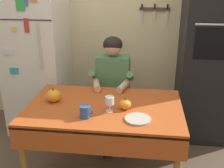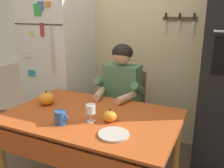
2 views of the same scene
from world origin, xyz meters
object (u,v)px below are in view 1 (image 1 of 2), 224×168
(refrigerator, at_px, (38,59))
(serving_tray, at_px, (138,119))
(chair_behind_person, at_px, (114,95))
(seated_person, at_px, (112,83))
(wine_glass, at_px, (110,101))
(wall_oven, at_px, (208,51))
(pumpkin_large, at_px, (54,96))
(coffee_mug, at_px, (85,112))
(dining_table, at_px, (104,115))
(pumpkin_medium, at_px, (125,104))

(refrigerator, xyz_separation_m, serving_tray, (1.26, -1.10, -0.15))
(chair_behind_person, relative_size, seated_person, 0.75)
(refrigerator, bearing_deg, wine_glass, -43.94)
(serving_tray, bearing_deg, seated_person, 111.06)
(wall_oven, relative_size, serving_tray, 9.76)
(pumpkin_large, bearing_deg, coffee_mug, -37.81)
(seated_person, relative_size, serving_tray, 5.78)
(dining_table, xyz_separation_m, serving_tray, (0.31, -0.22, 0.09))
(wine_glass, relative_size, pumpkin_large, 1.01)
(dining_table, bearing_deg, wall_oven, 41.31)
(pumpkin_large, bearing_deg, pumpkin_medium, -7.06)
(refrigerator, xyz_separation_m, chair_behind_person, (0.95, -0.09, -0.39))
(refrigerator, distance_m, serving_tray, 1.68)
(refrigerator, distance_m, coffee_mug, 1.39)
(coffee_mug, distance_m, wine_glass, 0.23)
(wall_oven, height_order, coffee_mug, wall_oven)
(dining_table, bearing_deg, chair_behind_person, 90.25)
(refrigerator, height_order, chair_behind_person, refrigerator)
(chair_behind_person, xyz_separation_m, serving_tray, (0.32, -1.01, 0.24))
(dining_table, xyz_separation_m, wine_glass, (0.06, -0.09, 0.18))
(wall_oven, xyz_separation_m, coffee_mug, (-1.17, -1.15, -0.26))
(coffee_mug, distance_m, pumpkin_medium, 0.37)
(pumpkin_large, distance_m, pumpkin_medium, 0.68)
(wall_oven, distance_m, dining_table, 1.45)
(chair_behind_person, bearing_deg, refrigerator, 174.54)
(chair_behind_person, height_order, coffee_mug, chair_behind_person)
(dining_table, xyz_separation_m, seated_person, (-0.00, 0.60, 0.08))
(dining_table, height_order, coffee_mug, coffee_mug)
(dining_table, distance_m, serving_tray, 0.39)
(refrigerator, relative_size, serving_tray, 8.36)
(chair_behind_person, relative_size, serving_tray, 4.32)
(wall_oven, bearing_deg, seated_person, -163.16)
(wall_oven, height_order, wine_glass, wall_oven)
(coffee_mug, relative_size, wine_glass, 0.82)
(dining_table, height_order, wine_glass, wine_glass)
(wall_oven, relative_size, chair_behind_person, 2.26)
(coffee_mug, bearing_deg, dining_table, 61.20)
(coffee_mug, height_order, pumpkin_large, pumpkin_large)
(refrigerator, relative_size, pumpkin_large, 12.81)
(chair_behind_person, relative_size, pumpkin_large, 6.62)
(wall_oven, bearing_deg, serving_tray, -122.95)
(refrigerator, relative_size, pumpkin_medium, 16.02)
(wall_oven, xyz_separation_m, serving_tray, (-0.74, -1.14, -0.30))
(refrigerator, relative_size, seated_person, 1.45)
(dining_table, bearing_deg, seated_person, 90.33)
(coffee_mug, bearing_deg, wall_oven, 44.34)
(dining_table, distance_m, pumpkin_large, 0.51)
(coffee_mug, bearing_deg, refrigerator, 126.80)
(chair_behind_person, height_order, pumpkin_large, chair_behind_person)
(refrigerator, bearing_deg, wall_oven, 1.14)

